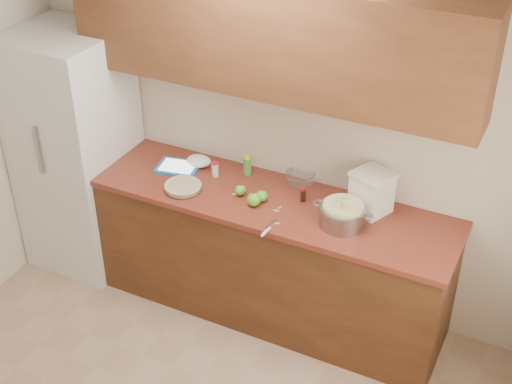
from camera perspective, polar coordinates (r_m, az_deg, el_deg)
The scene contains 21 objects.
room_shell at distance 3.40m, azimuth -10.99°, elevation -7.10°, with size 3.60×3.60×3.60m.
counter_run at distance 4.89m, azimuth 0.14°, elevation -4.80°, with size 2.64×0.68×0.92m.
upper_cabinets at distance 4.29m, azimuth 1.10°, elevation 12.36°, with size 2.60×0.34×0.70m, color brown.
fridge at distance 5.32m, azimuth -14.12°, elevation 3.11°, with size 0.70×0.70×1.80m, color silver.
pie at distance 4.70m, azimuth -5.87°, elevation 0.42°, with size 0.26×0.26×0.04m.
colander at distance 4.36m, azimuth 6.95°, elevation -1.80°, with size 0.38×0.29×0.14m.
flour_canister at distance 4.46m, azimuth 9.23°, elevation 0.01°, with size 0.29×0.29×0.28m.
tablet at distance 4.94m, azimuth -6.26°, elevation 1.99°, with size 0.32×0.27×0.02m.
paring_knife at distance 4.29m, azimuth 0.85°, elevation -3.12°, with size 0.04×0.20×0.02m.
lemon_bottle at distance 4.82m, azimuth -0.71°, elevation 2.19°, with size 0.05×0.05×0.15m.
cinnamon_shaker at distance 4.81m, azimuth -3.29°, elevation 1.82°, with size 0.04×0.04×0.11m.
vanilla_bottle at distance 4.56m, azimuth 3.78°, elevation -0.21°, with size 0.04×0.04×0.10m.
mixing_bowl at distance 4.75m, azimuth 3.55°, elevation 1.19°, with size 0.20×0.20×0.07m.
paper_towel at distance 4.95m, azimuth -4.60°, elevation 2.49°, with size 0.17×0.14×0.07m, color white.
apple_left at distance 4.61m, azimuth -1.26°, elevation 0.13°, with size 0.07×0.07×0.09m.
apple_center at distance 4.55m, azimuth 0.45°, elevation -0.32°, with size 0.08×0.08×0.09m.
apple_front at distance 4.51m, azimuth -0.18°, elevation -0.62°, with size 0.09×0.09×0.10m.
peel_a at distance 4.64m, azimuth -1.65°, elevation -0.20°, with size 0.04×0.02×0.00m, color #86B557.
peel_b at distance 4.48m, azimuth 1.63°, elevation -1.48°, with size 0.04×0.02×0.00m, color #86B557.
peel_c at distance 4.37m, azimuth 1.70°, elevation -2.53°, with size 0.03×0.01×0.00m, color #86B557.
peel_d at distance 4.51m, azimuth 1.92°, elevation -1.26°, with size 0.03×0.01×0.00m, color #86B557.
Camera 1 is at (1.71, -2.00, 3.45)m, focal length 50.00 mm.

